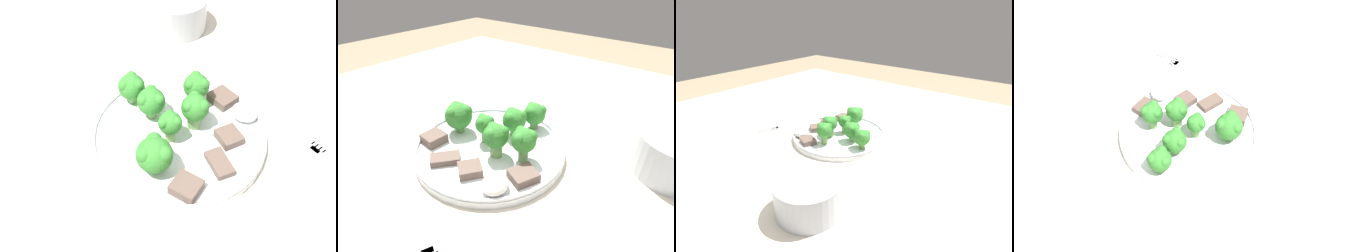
# 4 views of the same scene
# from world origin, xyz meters

# --- Properties ---
(table) EXTENTS (1.30, 1.18, 0.73)m
(table) POSITION_xyz_m (0.00, 0.00, 0.65)
(table) COLOR beige
(table) RESTS_ON ground_plane
(dinner_plate) EXTENTS (0.26, 0.26, 0.02)m
(dinner_plate) POSITION_xyz_m (-0.04, 0.02, 0.74)
(dinner_plate) COLOR white
(dinner_plate) RESTS_ON table
(fork) EXTENTS (0.10, 0.19, 0.00)m
(fork) POSITION_xyz_m (0.13, 0.05, 0.73)
(fork) COLOR silver
(fork) RESTS_ON table
(cream_bowl) EXTENTS (0.13, 0.13, 0.07)m
(cream_bowl) POSITION_xyz_m (-0.19, 0.28, 0.76)
(cream_bowl) COLOR #B7BCC6
(cream_bowl) RESTS_ON table
(broccoli_floret_near_rim_left) EXTENTS (0.04, 0.04, 0.06)m
(broccoli_floret_near_rim_left) POSITION_xyz_m (-0.03, 0.04, 0.78)
(broccoli_floret_near_rim_left) COLOR #709E56
(broccoli_floret_near_rim_left) RESTS_ON dinner_plate
(broccoli_floret_center_left) EXTENTS (0.04, 0.04, 0.05)m
(broccoli_floret_center_left) POSITION_xyz_m (-0.05, -0.00, 0.78)
(broccoli_floret_center_left) COLOR #709E56
(broccoli_floret_center_left) RESTS_ON dinner_plate
(broccoli_floret_back_left) EXTENTS (0.04, 0.04, 0.05)m
(broccoli_floret_back_left) POSITION_xyz_m (-0.10, 0.03, 0.78)
(broccoli_floret_back_left) COLOR #709E56
(broccoli_floret_back_left) RESTS_ON dinner_plate
(broccoli_floret_front_left) EXTENTS (0.05, 0.05, 0.06)m
(broccoli_floret_front_left) POSITION_xyz_m (-0.04, -0.06, 0.78)
(broccoli_floret_front_left) COLOR #709E56
(broccoli_floret_front_left) RESTS_ON dinner_plate
(broccoli_floret_center_back) EXTENTS (0.04, 0.04, 0.06)m
(broccoli_floret_center_back) POSITION_xyz_m (-0.05, 0.08, 0.78)
(broccoli_floret_center_back) COLOR #709E56
(broccoli_floret_center_back) RESTS_ON dinner_plate
(broccoli_floret_mid_cluster) EXTENTS (0.04, 0.04, 0.05)m
(broccoli_floret_mid_cluster) POSITION_xyz_m (-0.14, 0.04, 0.77)
(broccoli_floret_mid_cluster) COLOR #709E56
(broccoli_floret_mid_cluster) RESTS_ON dinner_plate
(meat_slice_front_slice) EXTENTS (0.05, 0.05, 0.01)m
(meat_slice_front_slice) POSITION_xyz_m (0.03, 0.04, 0.75)
(meat_slice_front_slice) COLOR brown
(meat_slice_front_slice) RESTS_ON dinner_plate
(meat_slice_middle_slice) EXTENTS (0.05, 0.05, 0.01)m
(meat_slice_middle_slice) POSITION_xyz_m (0.04, -0.01, 0.75)
(meat_slice_middle_slice) COLOR brown
(meat_slice_middle_slice) RESTS_ON dinner_plate
(meat_slice_rear_slice) EXTENTS (0.04, 0.04, 0.02)m
(meat_slice_rear_slice) POSITION_xyz_m (0.01, -0.07, 0.75)
(meat_slice_rear_slice) COLOR brown
(meat_slice_rear_slice) RESTS_ON dinner_plate
(meat_slice_edge_slice) EXTENTS (0.05, 0.05, 0.01)m
(meat_slice_edge_slice) POSITION_xyz_m (-0.01, 0.11, 0.75)
(meat_slice_edge_slice) COLOR brown
(meat_slice_edge_slice) RESTS_ON dinner_plate
(sauce_dollop) EXTENTS (0.04, 0.04, 0.02)m
(sauce_dollop) POSITION_xyz_m (0.03, 0.09, 0.75)
(sauce_dollop) COLOR white
(sauce_dollop) RESTS_ON dinner_plate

